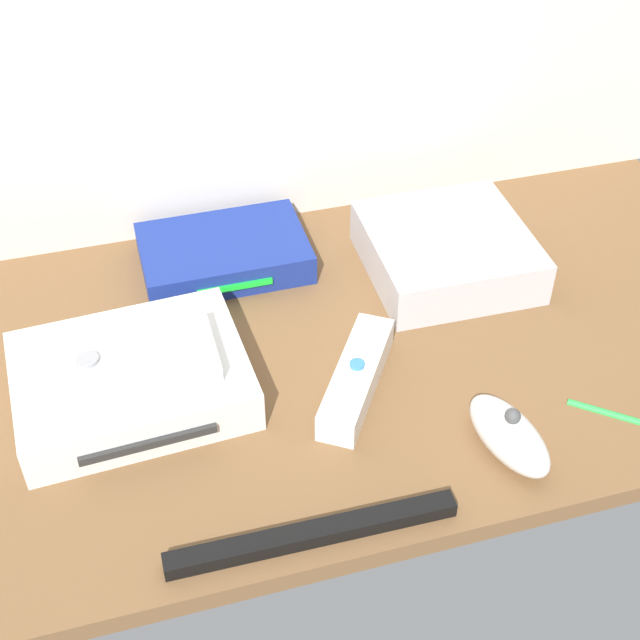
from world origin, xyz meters
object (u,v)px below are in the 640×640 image
at_px(game_console, 132,381).
at_px(remote_classic_pad, 135,361).
at_px(stylus_pen, 617,413).
at_px(remote_wand, 357,377).
at_px(remote_nunchuk, 509,435).
at_px(sensor_bar, 313,534).
at_px(network_router, 224,253).
at_px(mini_computer, 447,251).

distance_m(game_console, remote_classic_pad, 0.03).
relative_size(remote_classic_pad, stylus_pen, 1.61).
distance_m(remote_wand, remote_nunchuk, 0.15).
height_order(game_console, sensor_bar, game_console).
xyz_separation_m(remote_wand, remote_classic_pad, (-0.20, 0.04, 0.04)).
distance_m(game_console, sensor_bar, 0.23).
bearing_deg(sensor_bar, remote_nunchuk, 13.80).
relative_size(game_console, sensor_bar, 0.91).
bearing_deg(game_console, network_router, 52.27).
bearing_deg(remote_wand, game_console, -159.80).
xyz_separation_m(remote_nunchuk, remote_classic_pad, (-0.30, 0.15, 0.03)).
xyz_separation_m(network_router, remote_classic_pad, (-0.12, -0.19, 0.04)).
distance_m(remote_classic_pad, stylus_pen, 0.44).
distance_m(game_console, remote_nunchuk, 0.35).
distance_m(remote_classic_pad, sensor_bar, 0.23).
height_order(mini_computer, sensor_bar, mini_computer).
height_order(network_router, sensor_bar, network_router).
relative_size(game_console, remote_wand, 1.52).
distance_m(network_router, stylus_pen, 0.44).
relative_size(game_console, remote_classic_pad, 1.51).
xyz_separation_m(game_console, remote_wand, (0.20, -0.05, -0.01)).
xyz_separation_m(mini_computer, remote_wand, (-0.15, -0.15, -0.01)).
bearing_deg(remote_classic_pad, remote_nunchuk, -26.23).
relative_size(remote_wand, remote_classic_pad, 0.99).
height_order(sensor_bar, stylus_pen, sensor_bar).
xyz_separation_m(network_router, remote_nunchuk, (0.19, -0.33, 0.00)).
distance_m(remote_nunchuk, remote_classic_pad, 0.34).
bearing_deg(network_router, mini_computer, -17.68).
xyz_separation_m(mini_computer, network_router, (-0.23, 0.07, -0.01)).
bearing_deg(mini_computer, remote_nunchuk, -100.18).
bearing_deg(network_router, remote_nunchuk, -60.62).
relative_size(remote_nunchuk, remote_classic_pad, 0.74).
relative_size(mini_computer, remote_nunchuk, 1.62).
xyz_separation_m(remote_classic_pad, sensor_bar, (0.11, -0.19, -0.05)).
bearing_deg(remote_nunchuk, network_router, 107.40).
bearing_deg(remote_classic_pad, network_router, 57.85).
relative_size(network_router, remote_wand, 1.25).
height_order(remote_nunchuk, sensor_bar, remote_nunchuk).
height_order(game_console, remote_nunchuk, remote_nunchuk).
distance_m(mini_computer, remote_wand, 0.21).
relative_size(mini_computer, remote_classic_pad, 1.20).
relative_size(remote_classic_pad, sensor_bar, 0.60).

